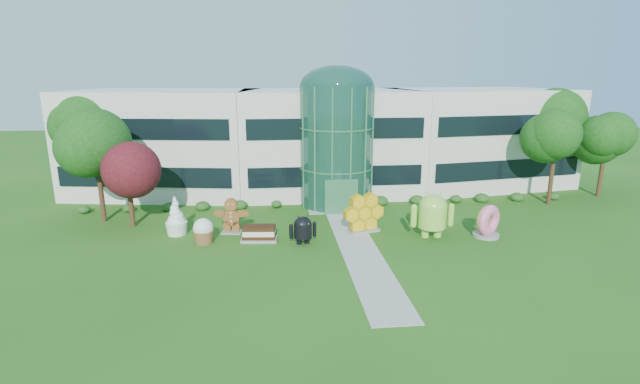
{
  "coord_description": "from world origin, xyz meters",
  "views": [
    {
      "loc": [
        -5.32,
        -25.73,
        10.78
      ],
      "look_at": [
        -1.99,
        6.0,
        2.6
      ],
      "focal_mm": 26.0,
      "sensor_mm": 36.0,
      "label": 1
    }
  ],
  "objects_px": {
    "android_black": "(303,228)",
    "donut": "(487,221)",
    "android_green": "(433,212)",
    "gingerbread": "(231,215)"
  },
  "relations": [
    {
      "from": "gingerbread",
      "to": "donut",
      "type": "bearing_deg",
      "value": -0.06
    },
    {
      "from": "android_black",
      "to": "donut",
      "type": "height_order",
      "value": "donut"
    },
    {
      "from": "android_green",
      "to": "donut",
      "type": "distance_m",
      "value": 3.8
    },
    {
      "from": "gingerbread",
      "to": "android_black",
      "type": "bearing_deg",
      "value": -20.72
    },
    {
      "from": "donut",
      "to": "gingerbread",
      "type": "relative_size",
      "value": 0.84
    },
    {
      "from": "android_green",
      "to": "donut",
      "type": "xyz_separation_m",
      "value": [
        3.73,
        -0.33,
        -0.6
      ]
    },
    {
      "from": "android_green",
      "to": "android_black",
      "type": "relative_size",
      "value": 1.62
    },
    {
      "from": "android_black",
      "to": "gingerbread",
      "type": "height_order",
      "value": "gingerbread"
    },
    {
      "from": "android_green",
      "to": "android_black",
      "type": "height_order",
      "value": "android_green"
    },
    {
      "from": "android_green",
      "to": "gingerbread",
      "type": "relative_size",
      "value": 1.28
    }
  ]
}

